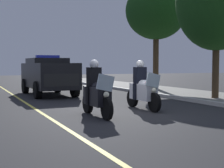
# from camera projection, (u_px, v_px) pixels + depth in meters

# --- Properties ---
(ground_plane) EXTENTS (80.00, 80.00, 0.00)m
(ground_plane) POSITION_uv_depth(u_px,v_px,m) (121.00, 113.00, 10.45)
(ground_plane) COLOR #28282B
(curb_strip) EXTENTS (48.00, 0.24, 0.15)m
(curb_strip) POSITION_uv_depth(u_px,v_px,m) (218.00, 104.00, 12.14)
(curb_strip) COLOR #B7B5AD
(curb_strip) RESTS_ON ground
(lane_stripe_center) EXTENTS (48.00, 0.12, 0.01)m
(lane_stripe_center) POSITION_uv_depth(u_px,v_px,m) (49.00, 118.00, 9.48)
(lane_stripe_center) COLOR #E0D14C
(lane_stripe_center) RESTS_ON ground
(police_motorcycle_lead_left) EXTENTS (2.14, 0.56, 1.72)m
(police_motorcycle_lead_left) POSITION_uv_depth(u_px,v_px,m) (96.00, 93.00, 9.71)
(police_motorcycle_lead_left) COLOR black
(police_motorcycle_lead_left) RESTS_ON ground
(police_motorcycle_lead_right) EXTENTS (2.14, 0.56, 1.72)m
(police_motorcycle_lead_right) POSITION_uv_depth(u_px,v_px,m) (143.00, 89.00, 11.24)
(police_motorcycle_lead_right) COLOR black
(police_motorcycle_lead_right) RESTS_ON ground
(police_suv) EXTENTS (4.93, 2.13, 2.05)m
(police_suv) POSITION_uv_depth(u_px,v_px,m) (48.00, 74.00, 16.54)
(police_suv) COLOR black
(police_suv) RESTS_ON ground
(tree_mid_block) EXTENTS (3.55, 3.55, 6.32)m
(tree_mid_block) POSITION_uv_depth(u_px,v_px,m) (217.00, 2.00, 13.96)
(tree_mid_block) COLOR #42301E
(tree_mid_block) RESTS_ON sidewalk_strip
(tree_far_back) EXTENTS (3.68, 3.68, 6.45)m
(tree_far_back) POSITION_uv_depth(u_px,v_px,m) (156.00, 11.00, 19.29)
(tree_far_back) COLOR #42301E
(tree_far_back) RESTS_ON sidewalk_strip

